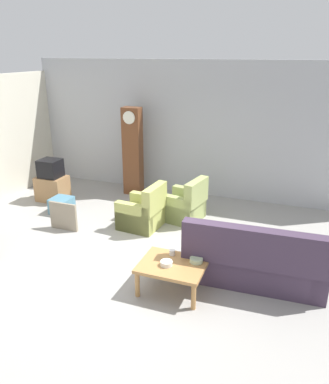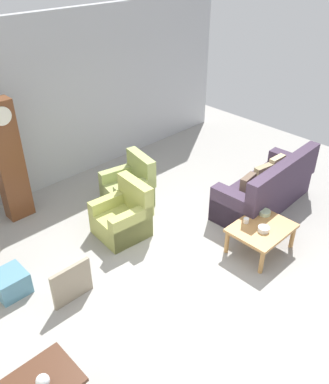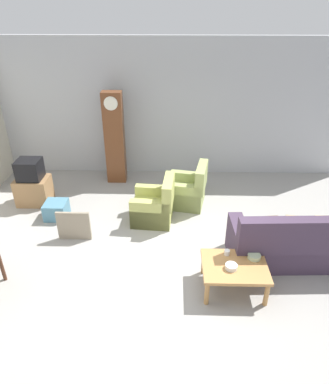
{
  "view_description": "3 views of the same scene",
  "coord_description": "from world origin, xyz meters",
  "px_view_note": "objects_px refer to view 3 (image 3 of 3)",
  "views": [
    {
      "loc": [
        2.46,
        -5.07,
        3.36
      ],
      "look_at": [
        0.21,
        0.92,
        0.97
      ],
      "focal_mm": 35.3,
      "sensor_mm": 36.0,
      "label": 1
    },
    {
      "loc": [
        -3.7,
        -3.11,
        4.28
      ],
      "look_at": [
        -0.19,
        0.52,
        1.08
      ],
      "focal_mm": 38.17,
      "sensor_mm": 36.0,
      "label": 2
    },
    {
      "loc": [
        -0.05,
        -4.46,
        3.87
      ],
      "look_at": [
        -0.19,
        0.59,
        1.03
      ],
      "focal_mm": 32.26,
      "sensor_mm": 36.0,
      "label": 3
    }
  ],
  "objects_px": {
    "storage_box_blue": "(56,210)",
    "tv_stand_cabinet": "(34,191)",
    "tv_crt": "(29,169)",
    "cup_white_porcelain": "(227,252)",
    "armchair_olive_far": "(188,191)",
    "grandfather_clock": "(115,138)",
    "framed_picture_leaning": "(74,226)",
    "cup_blue_rimmed": "(241,252)",
    "bowl_white_stacked": "(231,267)",
    "armchair_olive_near": "(155,207)",
    "bowl_shallow_green": "(254,256)",
    "coffee_table_wood": "(235,268)",
    "couch_floral": "(295,244)"
  },
  "relations": [
    {
      "from": "bowl_white_stacked",
      "to": "armchair_olive_near",
      "type": "bearing_deg",
      "value": 122.48
    },
    {
      "from": "armchair_olive_far",
      "to": "storage_box_blue",
      "type": "relative_size",
      "value": 2.1
    },
    {
      "from": "tv_stand_cabinet",
      "to": "grandfather_clock",
      "type": "bearing_deg",
      "value": 34.3
    },
    {
      "from": "armchair_olive_far",
      "to": "framed_picture_leaning",
      "type": "relative_size",
      "value": 1.53
    },
    {
      "from": "armchair_olive_near",
      "to": "bowl_white_stacked",
      "type": "bearing_deg",
      "value": -57.52
    },
    {
      "from": "cup_blue_rimmed",
      "to": "framed_picture_leaning",
      "type": "bearing_deg",
      "value": 162.3
    },
    {
      "from": "armchair_olive_far",
      "to": "cup_white_porcelain",
      "type": "xyz_separation_m",
      "value": [
        0.52,
        -2.24,
        0.18
      ]
    },
    {
      "from": "grandfather_clock",
      "to": "cup_white_porcelain",
      "type": "xyz_separation_m",
      "value": [
        2.19,
        -3.3,
        -0.59
      ]
    },
    {
      "from": "couch_floral",
      "to": "bowl_white_stacked",
      "type": "relative_size",
      "value": 12.07
    },
    {
      "from": "framed_picture_leaning",
      "to": "storage_box_blue",
      "type": "xyz_separation_m",
      "value": [
        -0.55,
        0.71,
        -0.12
      ]
    },
    {
      "from": "armchair_olive_near",
      "to": "armchair_olive_far",
      "type": "bearing_deg",
      "value": 43.98
    },
    {
      "from": "armchair_olive_far",
      "to": "grandfather_clock",
      "type": "distance_m",
      "value": 2.12
    },
    {
      "from": "storage_box_blue",
      "to": "cup_blue_rimmed",
      "type": "height_order",
      "value": "cup_blue_rimmed"
    },
    {
      "from": "bowl_shallow_green",
      "to": "armchair_olive_far",
      "type": "bearing_deg",
      "value": 111.74
    },
    {
      "from": "coffee_table_wood",
      "to": "cup_white_porcelain",
      "type": "bearing_deg",
      "value": 110.76
    },
    {
      "from": "armchair_olive_near",
      "to": "bowl_white_stacked",
      "type": "height_order",
      "value": "armchair_olive_near"
    },
    {
      "from": "armchair_olive_far",
      "to": "tv_crt",
      "type": "distance_m",
      "value": 3.33
    },
    {
      "from": "framed_picture_leaning",
      "to": "bowl_white_stacked",
      "type": "xyz_separation_m",
      "value": [
        2.65,
        -1.24,
        0.2
      ]
    },
    {
      "from": "storage_box_blue",
      "to": "bowl_white_stacked",
      "type": "height_order",
      "value": "bowl_white_stacked"
    },
    {
      "from": "armchair_olive_far",
      "to": "bowl_shallow_green",
      "type": "xyz_separation_m",
      "value": [
        0.92,
        -2.31,
        0.17
      ]
    },
    {
      "from": "bowl_shallow_green",
      "to": "couch_floral",
      "type": "bearing_deg",
      "value": 31.45
    },
    {
      "from": "storage_box_blue",
      "to": "bowl_white_stacked",
      "type": "relative_size",
      "value": 2.48
    },
    {
      "from": "framed_picture_leaning",
      "to": "storage_box_blue",
      "type": "bearing_deg",
      "value": 127.72
    },
    {
      "from": "tv_crt",
      "to": "cup_blue_rimmed",
      "type": "height_order",
      "value": "tv_crt"
    },
    {
      "from": "bowl_white_stacked",
      "to": "storage_box_blue",
      "type": "bearing_deg",
      "value": 148.57
    },
    {
      "from": "tv_crt",
      "to": "cup_white_porcelain",
      "type": "relative_size",
      "value": 5.54
    },
    {
      "from": "tv_crt",
      "to": "cup_blue_rimmed",
      "type": "bearing_deg",
      "value": -28.39
    },
    {
      "from": "grandfather_clock",
      "to": "bowl_shallow_green",
      "type": "relative_size",
      "value": 10.92
    },
    {
      "from": "tv_stand_cabinet",
      "to": "framed_picture_leaning",
      "type": "relative_size",
      "value": 1.13
    },
    {
      "from": "bowl_white_stacked",
      "to": "bowl_shallow_green",
      "type": "distance_m",
      "value": 0.45
    },
    {
      "from": "coffee_table_wood",
      "to": "bowl_white_stacked",
      "type": "xyz_separation_m",
      "value": [
        -0.07,
        -0.07,
        0.1
      ]
    },
    {
      "from": "coffee_table_wood",
      "to": "grandfather_clock",
      "type": "xyz_separation_m",
      "value": [
        -2.28,
        3.54,
        0.69
      ]
    },
    {
      "from": "cup_white_porcelain",
      "to": "bowl_shallow_green",
      "type": "xyz_separation_m",
      "value": [
        0.4,
        -0.07,
        -0.01
      ]
    },
    {
      "from": "couch_floral",
      "to": "coffee_table_wood",
      "type": "bearing_deg",
      "value": -149.37
    },
    {
      "from": "tv_stand_cabinet",
      "to": "armchair_olive_near",
      "type": "bearing_deg",
      "value": -12.97
    },
    {
      "from": "storage_box_blue",
      "to": "tv_stand_cabinet",
      "type": "bearing_deg",
      "value": 138.82
    },
    {
      "from": "armchair_olive_near",
      "to": "armchair_olive_far",
      "type": "distance_m",
      "value": 0.93
    },
    {
      "from": "coffee_table_wood",
      "to": "bowl_white_stacked",
      "type": "distance_m",
      "value": 0.14
    },
    {
      "from": "cup_blue_rimmed",
      "to": "tv_crt",
      "type": "bearing_deg",
      "value": 151.61
    },
    {
      "from": "armchair_olive_near",
      "to": "coffee_table_wood",
      "type": "xyz_separation_m",
      "value": [
        1.28,
        -1.83,
        0.08
      ]
    },
    {
      "from": "armchair_olive_far",
      "to": "grandfather_clock",
      "type": "bearing_deg",
      "value": 147.66
    },
    {
      "from": "coffee_table_wood",
      "to": "grandfather_clock",
      "type": "relative_size",
      "value": 0.45
    },
    {
      "from": "framed_picture_leaning",
      "to": "storage_box_blue",
      "type": "relative_size",
      "value": 1.37
    },
    {
      "from": "storage_box_blue",
      "to": "cup_white_porcelain",
      "type": "xyz_separation_m",
      "value": [
        3.17,
        -1.64,
        0.32
      ]
    },
    {
      "from": "storage_box_blue",
      "to": "bowl_shallow_green",
      "type": "xyz_separation_m",
      "value": [
        3.58,
        -1.71,
        0.31
      ]
    },
    {
      "from": "storage_box_blue",
      "to": "framed_picture_leaning",
      "type": "bearing_deg",
      "value": -52.28
    },
    {
      "from": "cup_blue_rimmed",
      "to": "bowl_white_stacked",
      "type": "xyz_separation_m",
      "value": [
        -0.19,
        -0.33,
        -0.01
      ]
    },
    {
      "from": "armchair_olive_far",
      "to": "bowl_shallow_green",
      "type": "distance_m",
      "value": 2.49
    },
    {
      "from": "bowl_shallow_green",
      "to": "bowl_white_stacked",
      "type": "bearing_deg",
      "value": -147.4
    },
    {
      "from": "grandfather_clock",
      "to": "framed_picture_leaning",
      "type": "relative_size",
      "value": 3.57
    }
  ]
}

